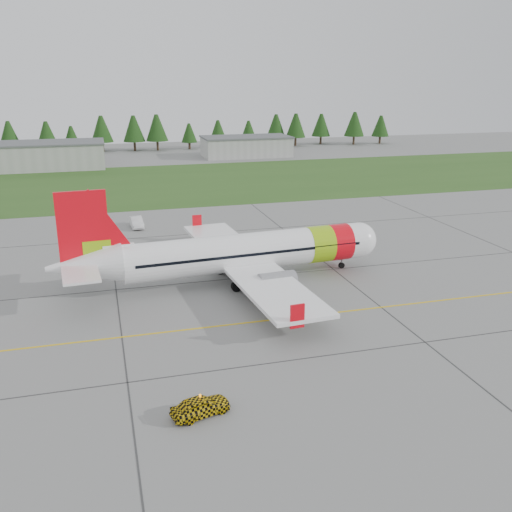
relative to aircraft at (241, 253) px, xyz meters
name	(u,v)px	position (x,y,z in m)	size (l,w,h in m)	color
ground	(316,357)	(1.42, -19.21, -3.24)	(320.00, 320.00, 0.00)	gray
aircraft	(241,253)	(0.00, 0.00, 0.00)	(37.05, 34.22, 11.22)	white
follow_me_car	(200,388)	(-9.09, -24.87, -1.20)	(1.64, 1.39, 4.07)	yellow
service_van	(136,212)	(-9.45, 26.83, -0.80)	(1.70, 1.60, 4.86)	silver
grass_strip	(176,183)	(1.42, 62.79, -3.22)	(320.00, 50.00, 0.03)	#30561E
taxi_guideline	(285,318)	(1.42, -11.21, -3.22)	(120.00, 0.25, 0.02)	gold
hangar_west	(36,156)	(-28.58, 90.79, -0.24)	(32.00, 14.00, 6.00)	#A8A8A3
hangar_east	(246,147)	(26.42, 98.79, -0.64)	(24.00, 12.00, 5.20)	#A8A8A3
treeline	(149,134)	(1.42, 118.79, 1.76)	(160.00, 8.00, 10.00)	#1C3F14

